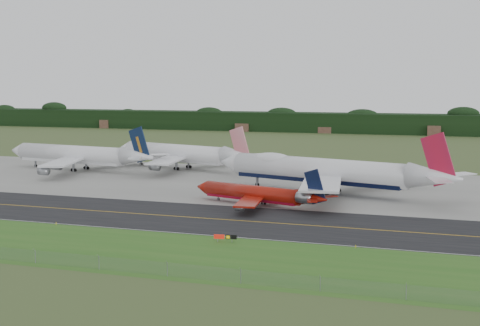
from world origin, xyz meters
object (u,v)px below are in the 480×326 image
jet_red_737 (259,194)px  taxiway_sign (225,237)px  jet_ba_747 (326,171)px  jet_star_tail (182,154)px  jet_navy_gold (79,155)px

jet_red_737 → taxiway_sign: size_ratio=8.68×
jet_red_737 → jet_ba_747: bearing=62.8°
jet_star_tail → taxiway_sign: bearing=-62.3°
jet_red_737 → jet_star_tail: 75.72m
jet_ba_747 → jet_star_tail: jet_ba_747 is taller
jet_navy_gold → taxiway_sign: jet_navy_gold is taller
jet_star_tail → jet_ba_747: bearing=-32.0°
jet_ba_747 → taxiway_sign: (-6.63, -62.08, -5.13)m
jet_red_737 → jet_navy_gold: (-78.73, 45.14, 2.42)m
jet_ba_747 → jet_star_tail: bearing=148.0°
jet_red_737 → jet_navy_gold: bearing=150.2°
jet_ba_747 → jet_red_737: bearing=-117.2°
taxiway_sign → jet_ba_747: bearing=83.9°
jet_ba_747 → jet_navy_gold: (-90.66, 21.94, -0.89)m
jet_ba_747 → taxiway_sign: jet_ba_747 is taller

